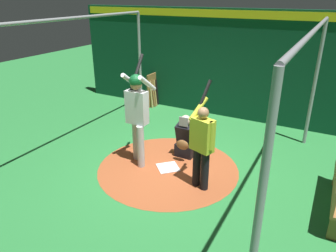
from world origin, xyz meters
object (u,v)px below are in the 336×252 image
Objects in this scene: catcher at (186,140)px; visitor at (202,143)px; home_plate at (168,167)px; batter at (137,110)px; bat_rack at (154,91)px.

visitor reaches higher than catcher.
home_plate is 0.21× the size of visitor.
catcher is (-0.73, 0.75, -0.81)m from batter.
home_plate is 4.03m from bat_rack.
catcher is (-0.67, 0.08, 0.37)m from home_plate.
batter is 1.56m from visitor.
visitor is at bearing 81.15° from batter.
batter is at bearing -45.81° from catcher.
home_plate is at bearing 34.76° from bat_rack.
catcher is at bearing 42.03° from bat_rack.
batter is 1.14× the size of visitor.
visitor is 4.79m from bat_rack.
bat_rack is (-3.59, -3.13, -0.42)m from visitor.
home_plate is at bearing -90.29° from visitor.
batter reaches higher than home_plate.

